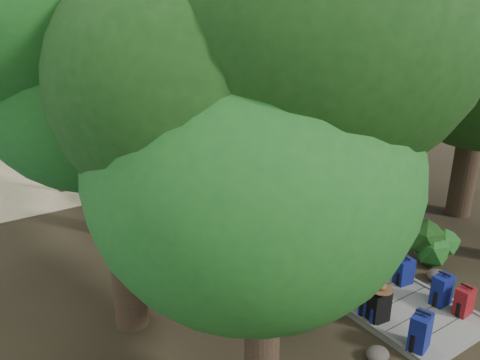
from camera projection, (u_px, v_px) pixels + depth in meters
ground at (284, 239)px, 11.97m from camera, size 120.00×120.00×0.00m
sand_beach at (92, 121)px, 24.46m from camera, size 40.00×22.00×0.02m
boardwalk at (261, 223)px, 12.73m from camera, size 2.00×12.00×0.12m
backpack_left_a at (421, 330)px, 7.80m from camera, size 0.46×0.38×0.74m
backpack_left_b at (379, 305)px, 8.53m from camera, size 0.40×0.30×0.68m
backpack_left_c at (369, 297)px, 8.72m from camera, size 0.47×0.42×0.72m
backpack_left_d at (318, 265)px, 9.99m from camera, size 0.43×0.38×0.54m
backpack_right_a at (464, 300)px, 8.73m from camera, size 0.35×0.26×0.61m
backpack_right_b at (442, 288)px, 9.02m from camera, size 0.39×0.28×0.68m
backpack_right_c at (404, 270)px, 9.71m from camera, size 0.39×0.30×0.61m
backpack_right_d at (381, 259)px, 10.21m from camera, size 0.41×0.32×0.57m
duffel_right_khaki at (367, 255)px, 10.58m from camera, size 0.41×0.57×0.36m
duffel_right_black at (349, 248)px, 10.85m from camera, size 0.48×0.68×0.40m
suitcase_on_boardwalk at (330, 271)px, 9.67m from camera, size 0.44×0.29×0.64m
lone_suitcase_on_sand at (165, 151)px, 18.18m from camera, size 0.44×0.31×0.63m
hat_brown at (381, 286)px, 8.38m from camera, size 0.44×0.44×0.13m
hat_white at (372, 279)px, 8.53m from camera, size 0.36×0.36×0.12m
kayak at (70, 158)px, 17.89m from camera, size 1.32×3.01×0.29m
sun_lounger at (210, 133)px, 20.76m from camera, size 1.15×1.95×0.60m
tree_right_c at (337, 56)px, 13.70m from camera, size 4.89×4.89×8.46m
tree_right_e at (254, 47)px, 18.55m from camera, size 4.54×4.54×8.18m
tree_right_f at (276, 22)px, 20.97m from camera, size 5.55×5.55×9.91m
tree_left_a at (265, 190)px, 5.64m from camera, size 4.18×4.18×6.96m
tree_left_b at (111, 92)px, 7.28m from camera, size 4.79×4.79×8.62m
tree_left_c at (99, 95)px, 11.00m from camera, size 4.16×4.16×7.24m
tree_back_a at (46, 29)px, 20.78m from camera, size 5.42×5.42×9.38m
tree_back_b at (127, 30)px, 23.97m from camera, size 5.06×5.06×9.04m
tree_back_c at (166, 33)px, 25.50m from camera, size 4.74×4.74×8.54m
palm_right_a at (243, 50)px, 17.25m from camera, size 4.81×4.81×8.19m
palm_right_b at (221, 29)px, 21.14m from camera, size 4.82×4.82×9.31m
palm_right_c at (173, 55)px, 21.57m from camera, size 4.42×4.42×7.03m
palm_left_a at (43, 97)px, 13.89m from camera, size 3.86×3.86×6.15m
rock_left_a at (378, 354)px, 7.80m from camera, size 0.41×0.37×0.22m
rock_left_b at (251, 304)px, 9.14m from camera, size 0.40×0.36×0.22m
rock_left_c at (224, 235)px, 11.82m from camera, size 0.52×0.47×0.28m
rock_left_d at (154, 219)px, 12.92m from camera, size 0.29×0.26×0.16m
rock_right_a at (436, 275)px, 10.10m from camera, size 0.43×0.39×0.24m
rock_right_b at (394, 232)px, 12.02m from camera, size 0.53×0.47×0.29m
rock_right_c at (294, 198)px, 14.34m from camera, size 0.28×0.25×0.15m
shrub_left_a at (287, 296)px, 8.66m from camera, size 1.18×1.18×1.06m
shrub_left_b at (204, 225)px, 11.83m from camera, size 0.87×0.87×0.78m
shrub_left_c at (111, 183)px, 14.19m from camera, size 1.25×1.25×1.12m
shrub_right_a at (432, 242)px, 10.76m from camera, size 1.10×1.10×0.99m
shrub_right_b at (318, 173)px, 14.89m from camera, size 1.36×1.36×1.23m
shrub_right_c at (245, 159)px, 17.14m from camera, size 0.77×0.77×0.69m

